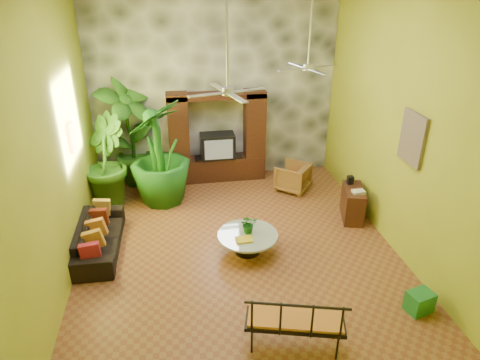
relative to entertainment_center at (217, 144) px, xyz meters
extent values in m
plane|color=brown|center=(0.00, -3.14, -0.97)|extent=(7.00, 7.00, 0.00)
cube|color=#9BA124|center=(0.00, 0.36, 1.53)|extent=(6.00, 0.02, 5.00)
cube|color=#9BA124|center=(-3.00, -3.14, 1.53)|extent=(0.02, 7.00, 5.00)
cube|color=#9BA124|center=(3.00, -3.14, 1.53)|extent=(0.02, 7.00, 5.00)
cube|color=#3D4146|center=(0.00, 0.30, 1.53)|extent=(5.98, 0.10, 4.98)
cube|color=black|center=(0.00, 0.00, -0.67)|extent=(2.40, 0.50, 0.60)
cube|color=black|center=(-0.95, 0.00, 0.33)|extent=(0.50, 0.48, 2.00)
cube|color=black|center=(0.95, 0.00, 0.33)|extent=(0.50, 0.48, 2.00)
cube|color=black|center=(0.00, 0.00, 1.23)|extent=(2.40, 0.48, 0.12)
cube|color=black|center=(0.00, -0.02, -0.05)|extent=(0.85, 0.52, 0.62)
cube|color=#8C99A8|center=(0.00, -0.29, -0.05)|extent=(0.70, 0.02, 0.50)
cylinder|color=silver|center=(-0.20, -3.54, 3.13)|extent=(0.04, 0.04, 1.80)
cylinder|color=silver|center=(-0.20, -3.54, 2.23)|extent=(0.18, 0.18, 0.12)
cube|color=silver|center=(0.15, -3.44, 2.21)|extent=(0.58, 0.26, 0.01)
cube|color=silver|center=(-0.29, -3.19, 2.21)|extent=(0.26, 0.58, 0.01)
cube|color=silver|center=(-0.55, -3.63, 2.21)|extent=(0.58, 0.26, 0.01)
cube|color=silver|center=(-0.11, -3.88, 2.21)|extent=(0.26, 0.58, 0.01)
cylinder|color=silver|center=(1.60, -1.94, 3.13)|extent=(0.04, 0.04, 1.80)
cylinder|color=silver|center=(1.60, -1.94, 2.23)|extent=(0.18, 0.18, 0.12)
cube|color=silver|center=(1.95, -1.84, 2.21)|extent=(0.58, 0.26, 0.01)
cube|color=silver|center=(1.51, -1.59, 2.21)|extent=(0.26, 0.58, 0.01)
cube|color=silver|center=(1.25, -2.03, 2.21)|extent=(0.58, 0.26, 0.01)
cube|color=silver|center=(1.69, -2.28, 2.21)|extent=(0.26, 0.58, 0.01)
cube|color=gold|center=(-2.96, -2.14, 1.13)|extent=(0.06, 0.32, 0.55)
cube|color=navy|center=(2.96, -3.74, 1.33)|extent=(0.06, 0.70, 0.90)
imported|color=black|center=(-2.65, -2.81, -0.67)|extent=(0.83, 2.05, 0.59)
imported|color=brown|center=(1.74, -0.93, -0.63)|extent=(1.04, 1.03, 0.68)
imported|color=#28631A|center=(-2.12, 0.01, 0.44)|extent=(1.78, 1.65, 2.81)
imported|color=#2E691B|center=(-2.65, -0.88, 0.08)|extent=(1.16, 1.33, 2.09)
imported|color=#1A5D18|center=(-1.42, -0.98, 0.24)|extent=(1.84, 1.84, 2.41)
cylinder|color=black|center=(0.17, -3.35, -0.79)|extent=(0.49, 0.49, 0.36)
cylinder|color=silver|center=(0.17, -3.35, -0.59)|extent=(1.15, 1.15, 0.04)
imported|color=#175817|center=(0.20, -3.27, -0.39)|extent=(0.33, 0.28, 0.35)
cube|color=yellow|center=(0.07, -3.54, -0.55)|extent=(0.32, 0.24, 0.03)
cube|color=black|center=(0.41, -5.73, -0.52)|extent=(1.46, 0.81, 0.06)
cube|color=#C9752C|center=(0.41, -5.73, -0.48)|extent=(1.38, 0.75, 0.06)
cube|color=black|center=(0.41, -5.98, -0.25)|extent=(1.35, 0.40, 0.54)
cube|color=#341B10|center=(2.65, -2.45, -0.61)|extent=(0.61, 0.95, 0.71)
cube|color=#217D3C|center=(2.57, -5.36, -0.79)|extent=(0.46, 0.39, 0.35)
camera|label=1|loc=(-1.09, -10.06, 3.90)|focal=32.00mm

